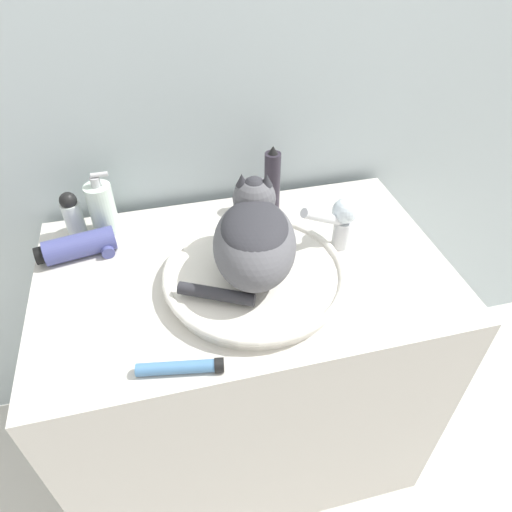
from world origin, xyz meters
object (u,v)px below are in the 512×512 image
deodorant_stick (73,215)px  soap_pump_bottle (102,208)px  faucet (340,220)px  hair_dryer (81,246)px  hairspray_can_black (272,180)px  cream_tube (181,367)px  cat (254,236)px

deodorant_stick → soap_pump_bottle: (0.08, -0.00, 0.01)m
faucet → hair_dryer: faucet is taller
hairspray_can_black → hair_dryer: (-0.52, -0.09, -0.06)m
deodorant_stick → hairspray_can_black: size_ratio=0.68×
hair_dryer → faucet: bearing=158.8°
deodorant_stick → hairspray_can_black: bearing=0.0°
faucet → cream_tube: size_ratio=0.94×
soap_pump_bottle → hairspray_can_black: bearing=0.0°
cat → hair_dryer: size_ratio=1.56×
soap_pump_bottle → hair_dryer: (-0.06, -0.09, -0.04)m
hairspray_can_black → cream_tube: size_ratio=1.12×
hairspray_can_black → faucet: bearing=-61.7°
cream_tube → cat: bearing=48.1°
hair_dryer → cat: bearing=145.0°
faucet → soap_pump_bottle: 0.61m
faucet → soap_pump_bottle: size_ratio=0.91×
cat → hair_dryer: (-0.40, 0.19, -0.10)m
deodorant_stick → hair_dryer: 0.10m
hairspray_can_black → soap_pump_bottle: size_ratio=1.09×
cream_tube → faucet: bearing=33.3°
cat → soap_pump_bottle: cat is taller
deodorant_stick → cream_tube: size_ratio=0.76×
cat → hairspray_can_black: (0.12, 0.27, -0.04)m
hairspray_can_black → cat: bearing=-113.2°
soap_pump_bottle → cream_tube: size_ratio=1.03×
soap_pump_bottle → cream_tube: bearing=-74.3°
faucet → deodorant_stick: bearing=-35.4°
cat → faucet: cat is taller
hairspray_can_black → soap_pump_bottle: hairspray_can_black is taller
cat → cream_tube: cat is taller
cat → soap_pump_bottle: (-0.34, 0.27, -0.06)m
cat → faucet: 0.24m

